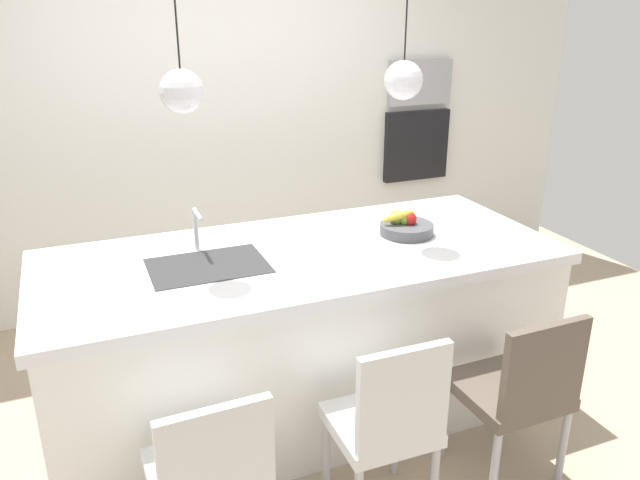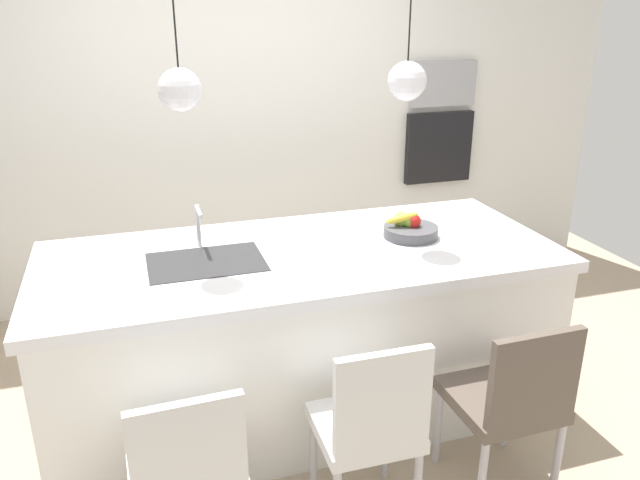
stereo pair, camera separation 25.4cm
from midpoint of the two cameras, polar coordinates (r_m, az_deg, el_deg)
floor at (r=3.65m, az=0.51°, el=-14.80°), size 6.60×6.60×0.00m
back_wall at (r=4.64m, az=-5.84°, el=10.45°), size 6.00×0.10×2.60m
kitchen_island at (r=3.40m, az=0.54°, el=-8.35°), size 2.63×1.11×0.93m
sink_basin at (r=3.09m, az=-8.01°, el=-2.12°), size 0.56×0.40×0.02m
faucet at (r=3.24m, az=-8.79°, el=1.69°), size 0.02×0.17×0.22m
fruit_bowl at (r=3.44m, az=10.26°, el=1.04°), size 0.29×0.29×0.15m
microwave at (r=5.10m, az=12.51°, el=13.71°), size 0.54×0.08×0.34m
oven at (r=5.18m, az=12.08°, el=8.23°), size 0.56×0.08×0.56m
chair_near at (r=2.54m, az=-9.05°, el=-19.79°), size 0.44×0.45×0.86m
chair_middle at (r=2.69m, az=7.42°, el=-16.34°), size 0.42×0.41×0.91m
chair_far at (r=2.99m, az=19.33°, el=-13.41°), size 0.45×0.46×0.89m
pendant_light_left at (r=2.87m, az=-10.09°, el=13.31°), size 0.19×0.19×0.79m
pendant_light_right at (r=3.20m, az=10.25°, el=14.04°), size 0.19×0.19×0.79m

